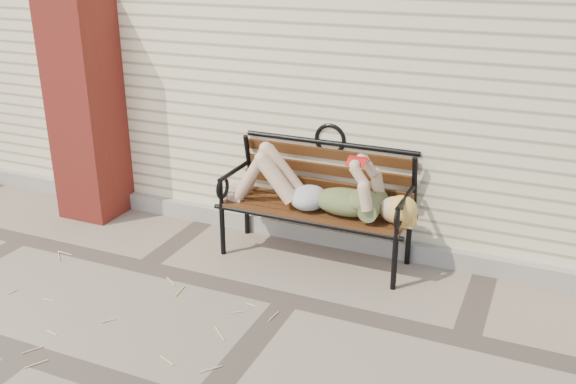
% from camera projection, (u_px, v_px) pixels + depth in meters
% --- Properties ---
extents(ground, '(80.00, 80.00, 0.00)m').
position_uv_depth(ground, '(288.00, 300.00, 4.61)').
color(ground, gray).
rests_on(ground, ground).
extents(house_wall, '(8.00, 4.00, 3.00)m').
position_uv_depth(house_wall, '(404.00, 34.00, 6.62)').
color(house_wall, beige).
rests_on(house_wall, ground).
extents(foundation_strip, '(8.00, 0.10, 0.15)m').
position_uv_depth(foundation_strip, '(334.00, 237.00, 5.41)').
color(foundation_strip, gray).
rests_on(foundation_strip, ground).
extents(brick_pillar, '(0.50, 0.50, 2.00)m').
position_uv_depth(brick_pillar, '(86.00, 109.00, 5.74)').
color(brick_pillar, '#AA3026').
rests_on(brick_pillar, ground).
extents(garden_bench, '(1.62, 0.65, 1.05)m').
position_uv_depth(garden_bench, '(319.00, 187.00, 5.08)').
color(garden_bench, black).
rests_on(garden_bench, ground).
extents(reading_woman, '(1.53, 0.35, 0.48)m').
position_uv_depth(reading_woman, '(315.00, 188.00, 4.95)').
color(reading_woman, '#0A3A46').
rests_on(reading_woman, ground).
extents(straw_scatter, '(2.90, 1.70, 0.01)m').
position_uv_depth(straw_scatter, '(67.00, 296.00, 4.65)').
color(straw_scatter, '#EAC372').
rests_on(straw_scatter, ground).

